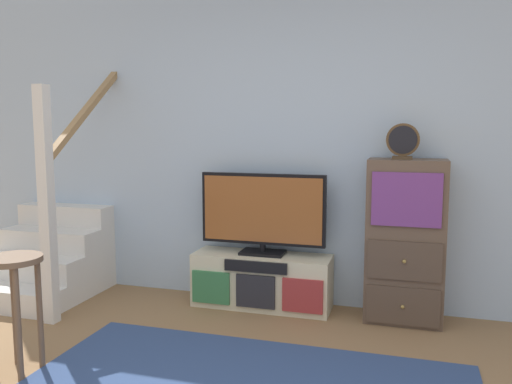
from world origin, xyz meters
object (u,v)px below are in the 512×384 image
media_console (262,281)px  desk_clock (403,141)px  bar_stool_near (15,287)px  side_cabinet (405,242)px  television (263,212)px

media_console → desk_clock: bearing=-0.2°
desk_clock → bar_stool_near: size_ratio=0.37×
side_cabinet → desk_clock: bearing=-160.3°
television → side_cabinet: bearing=-0.7°
television → side_cabinet: 1.15m
television → bar_stool_near: size_ratio=1.44×
television → side_cabinet: size_ratio=0.84×
desk_clock → media_console: bearing=179.8°
media_console → side_cabinet: side_cabinet is taller
side_cabinet → desk_clock: (-0.04, -0.02, 0.76)m
media_console → bar_stool_near: size_ratio=1.58×
television → bar_stool_near: 1.94m
desk_clock → bar_stool_near: bearing=-144.9°
television → bar_stool_near: television is taller
media_console → side_cabinet: size_ratio=0.91×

